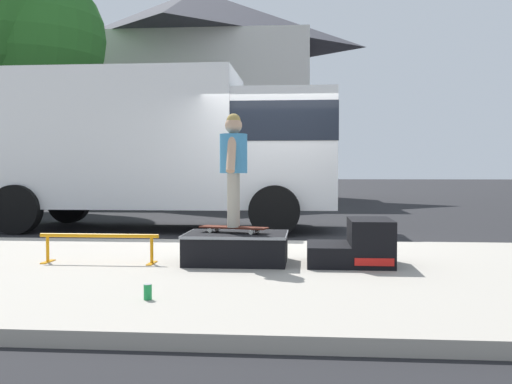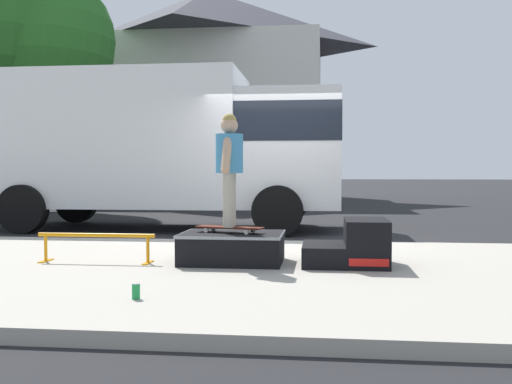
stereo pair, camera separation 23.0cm
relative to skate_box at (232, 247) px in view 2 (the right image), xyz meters
name	(u,v)px [view 2 (the right image)]	position (x,y,z in m)	size (l,w,h in m)	color
ground_plane	(271,244)	(0.19, 2.65, -0.30)	(140.00, 140.00, 0.00)	black
sidewalk_slab	(245,274)	(0.19, -0.35, -0.24)	(50.00, 5.00, 0.12)	#A8A093
skate_box	(232,247)	(0.00, 0.00, 0.00)	(1.14, 0.83, 0.34)	black
kicker_ramp	(353,246)	(1.34, 0.00, 0.03)	(0.92, 0.80, 0.50)	black
grind_rail	(96,241)	(-1.53, -0.14, 0.06)	(1.36, 0.28, 0.33)	orange
skateboard	(229,228)	(-0.03, 0.01, 0.21)	(0.80, 0.41, 0.07)	#4C1E14
skater_kid	(229,160)	(-0.03, 0.01, 0.97)	(0.31, 0.65, 1.27)	#B7AD99
soda_can	(136,291)	(-0.49, -1.92, -0.12)	(0.07, 0.07, 0.13)	#198C3F
box_truck	(165,143)	(-2.10, 4.85, 1.40)	(6.91, 2.63, 3.05)	white
house_behind	(208,94)	(-3.62, 16.77, 3.94)	(9.54, 8.23, 8.40)	silver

